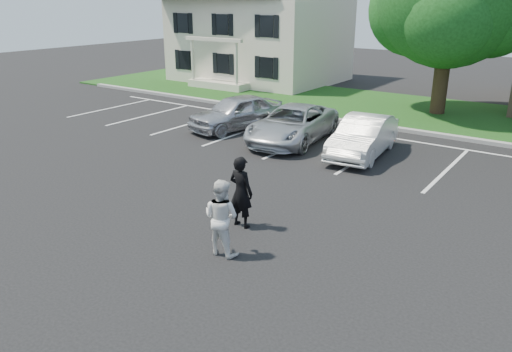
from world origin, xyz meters
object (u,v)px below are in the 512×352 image
(man_black_suit, at_px, (241,192))
(car_silver_west, at_px, (237,112))
(house, at_px, (260,22))
(car_silver_minivan, at_px, (293,124))
(car_white_sedan, at_px, (363,137))
(man_white_shirt, at_px, (221,217))

(man_black_suit, bearing_deg, car_silver_west, -50.36)
(house, bearing_deg, car_silver_minivan, -50.64)
(man_black_suit, bearing_deg, car_silver_minivan, -66.16)
(car_silver_west, relative_size, car_white_sedan, 1.02)
(house, bearing_deg, man_black_suit, -56.48)
(car_silver_west, distance_m, car_silver_minivan, 2.96)
(house, bearing_deg, man_white_shirt, -57.29)
(house, height_order, man_black_suit, house)
(man_black_suit, xyz_separation_m, car_white_sedan, (0.03, 7.19, -0.21))
(man_white_shirt, bearing_deg, car_silver_minivan, -70.63)
(car_silver_minivan, relative_size, car_white_sedan, 1.18)
(car_white_sedan, bearing_deg, car_silver_west, 169.47)
(house, relative_size, man_white_shirt, 5.98)
(man_white_shirt, height_order, car_white_sedan, man_white_shirt)
(car_silver_west, height_order, car_white_sedan, car_silver_west)
(car_silver_west, distance_m, car_white_sedan, 5.97)
(house, height_order, car_silver_minivan, house)
(car_white_sedan, bearing_deg, car_silver_minivan, 170.76)
(car_silver_west, xyz_separation_m, car_silver_minivan, (2.95, -0.28, -0.04))
(man_black_suit, distance_m, car_silver_west, 9.65)
(car_silver_minivan, bearing_deg, car_white_sedan, -9.58)
(car_silver_minivan, bearing_deg, man_white_shirt, -75.09)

